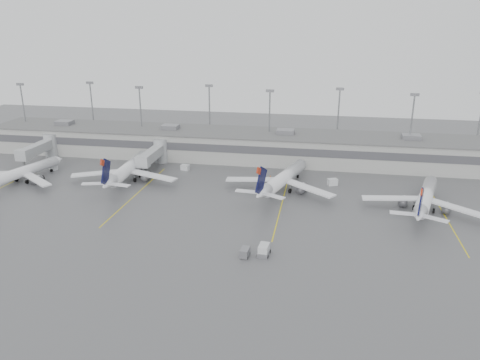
% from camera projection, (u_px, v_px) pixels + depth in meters
% --- Properties ---
extents(ground, '(260.00, 260.00, 0.00)m').
position_uv_depth(ground, '(176.00, 244.00, 87.42)').
color(ground, '#515153').
rests_on(ground, ground).
extents(terminal, '(152.00, 17.00, 9.45)m').
position_uv_depth(terminal, '(235.00, 145.00, 139.98)').
color(terminal, '#A0A09B').
rests_on(terminal, ground).
extents(light_masts, '(142.40, 8.00, 20.60)m').
position_uv_depth(light_masts, '(238.00, 115.00, 142.78)').
color(light_masts, gray).
rests_on(light_masts, ground).
extents(jet_bridge_left, '(4.00, 17.20, 7.00)m').
position_uv_depth(jet_bridge_left, '(43.00, 148.00, 138.09)').
color(jet_bridge_left, '#9A9C9F').
rests_on(jet_bridge_left, ground).
extents(jet_bridge_right, '(4.00, 17.20, 7.00)m').
position_uv_depth(jet_bridge_right, '(156.00, 153.00, 132.15)').
color(jet_bridge_right, '#9A9C9F').
rests_on(jet_bridge_right, ground).
extents(stand_markings, '(105.25, 40.00, 0.01)m').
position_uv_depth(stand_markings, '(208.00, 198.00, 109.74)').
color(stand_markings, yellow).
rests_on(stand_markings, ground).
extents(jet_far_left, '(23.55, 26.74, 8.83)m').
position_uv_depth(jet_far_left, '(22.00, 172.00, 119.71)').
color(jet_far_left, white).
rests_on(jet_far_left, ground).
extents(jet_mid_left, '(27.95, 31.37, 10.14)m').
position_uv_depth(jet_mid_left, '(127.00, 169.00, 120.45)').
color(jet_mid_left, white).
rests_on(jet_mid_left, ground).
extents(jet_mid_right, '(26.94, 30.65, 10.19)m').
position_uv_depth(jet_mid_right, '(283.00, 179.00, 113.40)').
color(jet_mid_right, white).
rests_on(jet_mid_right, ground).
extents(jet_far_right, '(25.58, 29.09, 9.65)m').
position_uv_depth(jet_far_right, '(425.00, 198.00, 101.74)').
color(jet_far_right, white).
rests_on(jet_far_right, ground).
extents(baggage_tug, '(2.26, 3.28, 2.02)m').
position_uv_depth(baggage_tug, '(264.00, 251.00, 83.10)').
color(baggage_tug, silver).
rests_on(baggage_tug, ground).
extents(baggage_cart, '(1.61, 2.58, 1.59)m').
position_uv_depth(baggage_cart, '(245.00, 252.00, 82.51)').
color(baggage_cart, slate).
rests_on(baggage_cart, ground).
extents(gse_uld_a, '(2.51, 2.10, 1.52)m').
position_uv_depth(gse_uld_a, '(53.00, 167.00, 130.32)').
color(gse_uld_a, silver).
rests_on(gse_uld_a, ground).
extents(gse_uld_b, '(2.44, 1.88, 1.55)m').
position_uv_depth(gse_uld_b, '(185.00, 167.00, 129.93)').
color(gse_uld_b, silver).
rests_on(gse_uld_b, ground).
extents(gse_uld_c, '(2.77, 2.34, 1.66)m').
position_uv_depth(gse_uld_c, '(332.00, 182.00, 118.11)').
color(gse_uld_c, silver).
rests_on(gse_uld_c, ground).
extents(gse_loader, '(2.14, 3.14, 1.86)m').
position_uv_depth(gse_loader, '(144.00, 161.00, 135.47)').
color(gse_loader, slate).
rests_on(gse_loader, ground).
extents(cone_a, '(0.42, 0.42, 0.66)m').
position_uv_depth(cone_a, '(36.00, 171.00, 128.19)').
color(cone_a, '#E55804').
rests_on(cone_a, ground).
extents(cone_b, '(0.45, 0.45, 0.71)m').
position_uv_depth(cone_b, '(142.00, 171.00, 128.12)').
color(cone_b, '#E55804').
rests_on(cone_b, ground).
extents(cone_c, '(0.42, 0.42, 0.67)m').
position_uv_depth(cone_c, '(270.00, 176.00, 123.93)').
color(cone_c, '#E55804').
rests_on(cone_c, ground).
extents(cone_d, '(0.47, 0.47, 0.75)m').
position_uv_depth(cone_d, '(429.00, 194.00, 111.32)').
color(cone_d, '#E55804').
rests_on(cone_d, ground).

